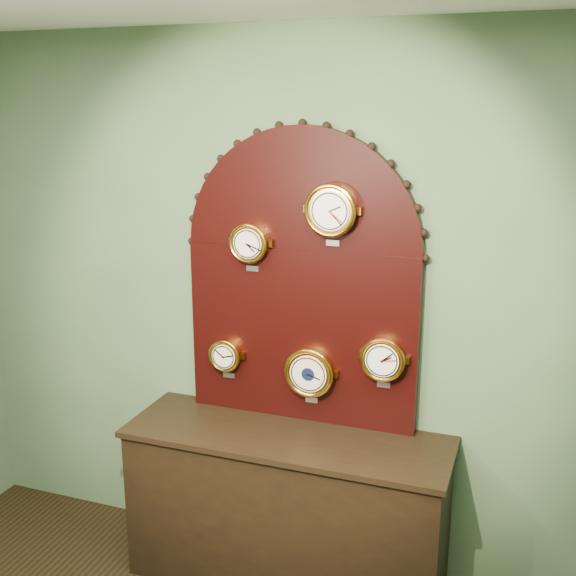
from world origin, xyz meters
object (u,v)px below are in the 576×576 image
at_px(arabic_clock, 331,210).
at_px(display_board, 302,269).
at_px(barometer, 310,372).
at_px(shop_counter, 287,511).
at_px(roman_clock, 250,243).
at_px(hygrometer, 226,355).
at_px(tide_clock, 383,359).

bearing_deg(arabic_clock, display_board, 158.25).
bearing_deg(display_board, barometer, -44.19).
xyz_separation_m(shop_counter, arabic_clock, (0.17, 0.15, 1.54)).
distance_m(display_board, roman_clock, 0.29).
xyz_separation_m(hygrometer, barometer, (0.46, -0.00, -0.03)).
relative_size(barometer, tide_clock, 1.14).
height_order(roman_clock, tide_clock, roman_clock).
distance_m(shop_counter, barometer, 0.73).
bearing_deg(arabic_clock, hygrometer, 179.79).
relative_size(hygrometer, barometer, 0.73).
xyz_separation_m(shop_counter, roman_clock, (-0.25, 0.15, 1.36)).
relative_size(display_board, hygrometer, 6.73).
height_order(display_board, hygrometer, display_board).
height_order(shop_counter, roman_clock, roman_clock).
bearing_deg(shop_counter, roman_clock, 148.39).
bearing_deg(display_board, arabic_clock, -21.75).
bearing_deg(shop_counter, display_board, 90.00).
xyz_separation_m(display_board, roman_clock, (-0.25, -0.07, 0.13)).
distance_m(shop_counter, hygrometer, 0.86).
height_order(roman_clock, hygrometer, roman_clock).
height_order(display_board, roman_clock, display_board).
distance_m(display_board, arabic_clock, 0.36).
height_order(hygrometer, barometer, barometer).
distance_m(display_board, tide_clock, 0.60).
xyz_separation_m(display_board, arabic_clock, (0.17, -0.07, 0.31)).
distance_m(roman_clock, tide_clock, 0.87).
xyz_separation_m(barometer, tide_clock, (0.37, 0.00, 0.12)).
bearing_deg(roman_clock, barometer, -0.28).
distance_m(shop_counter, arabic_clock, 1.56).
relative_size(shop_counter, roman_clock, 6.33).
height_order(display_board, barometer, display_board).
bearing_deg(hygrometer, tide_clock, -0.09).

